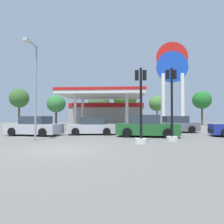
# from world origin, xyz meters

# --- Properties ---
(ground_plane) EXTENTS (90.00, 90.00, 0.00)m
(ground_plane) POSITION_xyz_m (0.00, 0.00, 0.00)
(ground_plane) COLOR slate
(ground_plane) RESTS_ON ground
(gas_station) EXTENTS (10.77, 13.48, 4.64)m
(gas_station) POSITION_xyz_m (0.19, 20.73, 2.20)
(gas_station) COLOR #ADA89E
(gas_station) RESTS_ON ground
(station_pole_sign) EXTENTS (3.88, 0.56, 10.83)m
(station_pole_sign) POSITION_xyz_m (8.75, 15.86, 6.79)
(station_pole_sign) COLOR white
(station_pole_sign) RESTS_ON ground
(car_0) EXTENTS (4.21, 2.18, 1.45)m
(car_0) POSITION_xyz_m (0.10, 7.78, 0.66)
(car_0) COLOR black
(car_0) RESTS_ON ground
(car_2) EXTENTS (4.57, 2.51, 1.55)m
(car_2) POSITION_xyz_m (-4.40, 6.66, 0.70)
(car_2) COLOR black
(car_2) RESTS_ON ground
(car_3) EXTENTS (4.84, 2.64, 1.65)m
(car_3) POSITION_xyz_m (4.57, 6.25, 0.75)
(car_3) COLOR black
(car_3) RESTS_ON ground
(car_4) EXTENTS (4.57, 2.34, 1.58)m
(car_4) POSITION_xyz_m (7.61, 10.54, 0.72)
(car_4) COLOR black
(car_4) RESTS_ON ground
(traffic_signal_0) EXTENTS (0.71, 0.71, 4.26)m
(traffic_signal_0) POSITION_xyz_m (3.79, 2.38, 1.61)
(traffic_signal_0) COLOR silver
(traffic_signal_0) RESTS_ON ground
(traffic_signal_1) EXTENTS (0.70, 0.71, 4.57)m
(traffic_signal_1) POSITION_xyz_m (5.82, 3.73, 1.77)
(traffic_signal_1) COLOR silver
(traffic_signal_1) RESTS_ON ground
(tree_0) EXTENTS (3.47, 3.47, 6.76)m
(tree_0) POSITION_xyz_m (-16.66, 26.39, 4.98)
(tree_0) COLOR brown
(tree_0) RESTS_ON ground
(tree_1) EXTENTS (3.45, 3.45, 5.59)m
(tree_1) POSITION_xyz_m (-9.86, 26.99, 3.95)
(tree_1) COLOR brown
(tree_1) RESTS_ON ground
(tree_2) EXTENTS (4.14, 4.14, 6.08)m
(tree_2) POSITION_xyz_m (-2.16, 28.90, 4.25)
(tree_2) COLOR brown
(tree_2) RESTS_ON ground
(tree_3) EXTENTS (4.53, 4.53, 7.36)m
(tree_3) POSITION_xyz_m (2.95, 29.04, 5.17)
(tree_3) COLOR brown
(tree_3) RESTS_ON ground
(tree_4) EXTENTS (2.86, 2.86, 5.22)m
(tree_4) POSITION_xyz_m (8.62, 26.53, 3.87)
(tree_4) COLOR brown
(tree_4) RESTS_ON ground
(tree_5) EXTENTS (3.48, 3.48, 6.46)m
(tree_5) POSITION_xyz_m (17.45, 29.35, 4.73)
(tree_5) COLOR brown
(tree_5) RESTS_ON ground
(corner_streetlamp) EXTENTS (0.24, 1.48, 6.05)m
(corner_streetlamp) POSITION_xyz_m (-2.73, 3.01, 3.70)
(corner_streetlamp) COLOR gray
(corner_streetlamp) RESTS_ON ground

